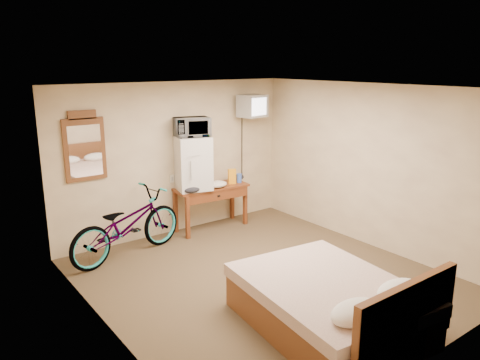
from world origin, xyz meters
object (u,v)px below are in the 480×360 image
(desk, at_px, (212,194))
(bicycle, at_px, (127,225))
(wall_mirror, at_px, (85,147))
(mini_fridge, at_px, (193,163))
(microwave, at_px, (192,127))
(blue_cup, at_px, (239,178))
(bed, at_px, (332,304))
(crt_television, at_px, (252,106))

(desk, relative_size, bicycle, 0.70)
(wall_mirror, height_order, bicycle, wall_mirror)
(mini_fridge, xyz_separation_m, wall_mirror, (-1.68, 0.21, 0.42))
(desk, xyz_separation_m, microwave, (-0.33, 0.06, 1.16))
(blue_cup, distance_m, bicycle, 2.22)
(desk, distance_m, bicycle, 1.68)
(desk, relative_size, wall_mirror, 1.28)
(blue_cup, distance_m, wall_mirror, 2.68)
(microwave, xyz_separation_m, bicycle, (-1.33, -0.31, -1.29))
(bicycle, height_order, bed, bicycle)
(microwave, distance_m, bed, 3.77)
(mini_fridge, xyz_separation_m, bicycle, (-1.33, -0.31, -0.70))
(desk, bearing_deg, bed, -101.94)
(blue_cup, bearing_deg, wall_mirror, 172.69)
(crt_television, bearing_deg, bicycle, -174.05)
(mini_fridge, relative_size, blue_cup, 5.61)
(blue_cup, distance_m, crt_television, 1.27)
(mini_fridge, xyz_separation_m, blue_cup, (0.86, -0.12, -0.36))
(bed, bearing_deg, desk, 78.06)
(wall_mirror, bearing_deg, bed, -70.46)
(mini_fridge, distance_m, bicycle, 1.53)
(crt_television, xyz_separation_m, wall_mirror, (-2.88, 0.25, -0.45))
(blue_cup, distance_m, bed, 3.59)
(bicycle, relative_size, bed, 0.89)
(bicycle, bearing_deg, bed, -175.77)
(mini_fridge, relative_size, crt_television, 1.48)
(microwave, relative_size, crt_television, 0.93)
(crt_television, bearing_deg, microwave, 177.96)
(desk, distance_m, mini_fridge, 0.66)
(desk, height_order, wall_mirror, wall_mirror)
(bicycle, xyz_separation_m, bed, (0.95, -3.14, -0.20))
(mini_fridge, height_order, blue_cup, mini_fridge)
(crt_television, xyz_separation_m, bed, (-1.59, -3.40, -1.76))
(blue_cup, height_order, crt_television, crt_television)
(crt_television, xyz_separation_m, bicycle, (-2.53, -0.26, -1.56))
(desk, height_order, bed, bed)
(mini_fridge, relative_size, bed, 0.42)
(desk, relative_size, bed, 0.62)
(desk, height_order, crt_television, crt_television)
(mini_fridge, height_order, bed, mini_fridge)
(wall_mirror, distance_m, bed, 4.09)
(desk, distance_m, bed, 3.47)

